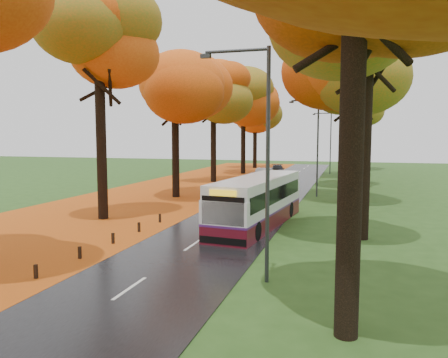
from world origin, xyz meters
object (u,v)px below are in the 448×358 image
at_px(streetlamp_near, 261,146).
at_px(car_silver, 263,175).
at_px(bus, 258,200).
at_px(car_dark, 278,170).
at_px(car_white, 255,179).
at_px(streetlamp_mid, 315,140).
at_px(streetlamp_far, 329,138).

distance_m(streetlamp_near, car_silver, 33.12).
xyz_separation_m(streetlamp_near, bus, (-2.00, 9.11, -3.25)).
xyz_separation_m(car_silver, car_dark, (0.18, 8.54, -0.10)).
xyz_separation_m(streetlamp_near, car_dark, (-6.12, 40.82, -4.06)).
xyz_separation_m(car_white, car_dark, (-0.00, 13.58, -0.12)).
distance_m(streetlamp_near, car_dark, 41.47).
height_order(streetlamp_mid, streetlamp_far, same).
bearing_deg(car_dark, streetlamp_near, -93.34).
relative_size(streetlamp_near, car_silver, 1.84).
bearing_deg(streetlamp_far, streetlamp_near, -90.00).
bearing_deg(bus, car_dark, 103.45).
bearing_deg(streetlamp_mid, car_white, 139.45).
bearing_deg(car_dark, bus, -94.46).
bearing_deg(car_dark, car_white, -101.86).
bearing_deg(car_silver, streetlamp_mid, -56.66).
distance_m(streetlamp_near, car_white, 28.19).
bearing_deg(car_silver, streetlamp_far, 63.60).
relative_size(streetlamp_far, car_white, 1.86).
bearing_deg(streetlamp_near, car_silver, 101.04).
relative_size(car_silver, car_dark, 1.03).
relative_size(bus, car_silver, 2.42).
bearing_deg(bus, car_silver, 106.55).
xyz_separation_m(streetlamp_far, car_silver, (-6.30, -11.72, -3.96)).
distance_m(streetlamp_mid, car_dark, 20.20).
bearing_deg(bus, streetlamp_far, 92.76).
bearing_deg(streetlamp_far, bus, -93.28).
relative_size(streetlamp_near, bus, 0.76).
bearing_deg(car_white, streetlamp_near, -77.19).
bearing_deg(streetlamp_mid, bus, -98.81).
relative_size(streetlamp_far, car_dark, 1.89).
xyz_separation_m(bus, car_dark, (-4.12, 31.71, -0.81)).
distance_m(streetlamp_far, car_white, 18.28).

